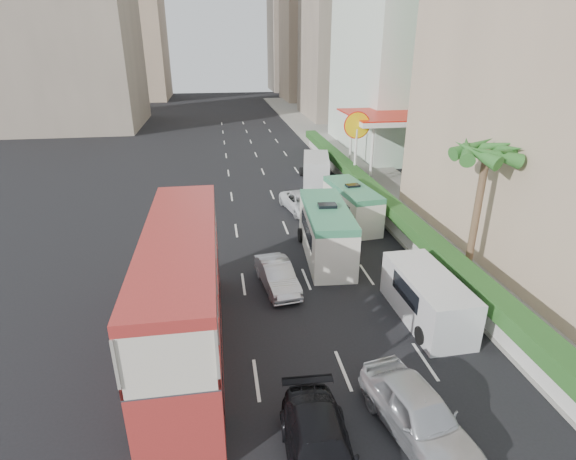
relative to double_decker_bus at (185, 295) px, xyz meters
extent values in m
plane|color=black|center=(6.00, 0.00, -2.53)|extent=(200.00, 200.00, 0.00)
cube|color=#B22E2A|center=(0.00, 0.00, 0.00)|extent=(2.50, 11.00, 5.06)
imported|color=silver|center=(4.03, 4.40, -2.53)|extent=(1.95, 4.17, 1.32)
imported|color=silver|center=(7.03, -5.14, -2.53)|extent=(2.77, 4.97, 1.60)
imported|color=silver|center=(7.26, 14.92, -2.53)|extent=(2.99, 4.95, 1.28)
cube|color=silver|center=(7.20, 7.48, -1.06)|extent=(2.68, 6.78, 2.94)
cube|color=silver|center=(10.02, 12.09, -1.25)|extent=(2.58, 5.95, 2.56)
cube|color=silver|center=(10.02, 0.75, -1.49)|extent=(2.21, 5.24, 2.07)
cube|color=silver|center=(9.88, 22.37, -1.47)|extent=(3.14, 5.63, 2.13)
cube|color=#99968C|center=(15.00, 25.00, -2.44)|extent=(6.00, 120.00, 0.18)
cube|color=silver|center=(12.20, 14.00, -1.85)|extent=(0.30, 44.00, 1.00)
cube|color=#2D6626|center=(12.20, 14.00, -1.00)|extent=(1.10, 44.00, 0.70)
cylinder|color=brown|center=(13.80, 4.00, 0.85)|extent=(0.36, 0.36, 6.40)
cube|color=silver|center=(16.00, 23.00, 0.22)|extent=(6.50, 8.00, 5.50)
cube|color=gray|center=(23.00, 104.00, 17.47)|extent=(14.00, 14.00, 40.00)
camera|label=1|loc=(1.52, -14.75, 8.59)|focal=28.00mm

